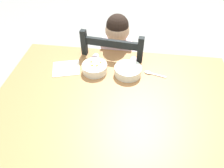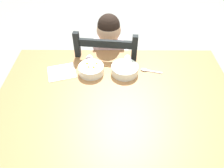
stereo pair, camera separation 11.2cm
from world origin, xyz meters
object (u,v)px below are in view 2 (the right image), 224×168
at_px(dining_table, 116,110).
at_px(bowl_of_peas, 125,69).
at_px(spoon, 147,70).
at_px(dining_chair, 109,76).
at_px(bowl_of_carrots, 91,69).
at_px(child_figure, 109,58).

xyz_separation_m(dining_table, bowl_of_peas, (0.05, 0.22, 0.13)).
bearing_deg(dining_table, spoon, 51.43).
distance_m(dining_chair, bowl_of_peas, 0.45).
xyz_separation_m(dining_table, spoon, (0.20, 0.25, 0.10)).
height_order(dining_table, bowl_of_carrots, bowl_of_carrots).
distance_m(dining_table, dining_chair, 0.56).
bearing_deg(bowl_of_carrots, bowl_of_peas, -0.02).
height_order(bowl_of_peas, spoon, bowl_of_peas).
bearing_deg(bowl_of_carrots, dining_table, -55.23).
relative_size(dining_table, dining_chair, 1.47).
height_order(child_figure, bowl_of_peas, child_figure).
xyz_separation_m(bowl_of_peas, bowl_of_carrots, (-0.21, 0.00, -0.00)).
relative_size(dining_table, bowl_of_carrots, 8.60).
xyz_separation_m(child_figure, bowl_of_carrots, (-0.10, -0.29, 0.12)).
bearing_deg(child_figure, bowl_of_peas, -70.39).
xyz_separation_m(dining_chair, bowl_of_carrots, (-0.10, -0.30, 0.31)).
distance_m(bowl_of_peas, spoon, 0.15).
distance_m(bowl_of_peas, bowl_of_carrots, 0.21).
bearing_deg(bowl_of_carrots, dining_chair, 71.79).
xyz_separation_m(child_figure, bowl_of_peas, (0.10, -0.29, 0.12)).
height_order(dining_table, bowl_of_peas, bowl_of_peas).
height_order(dining_chair, bowl_of_carrots, dining_chair).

